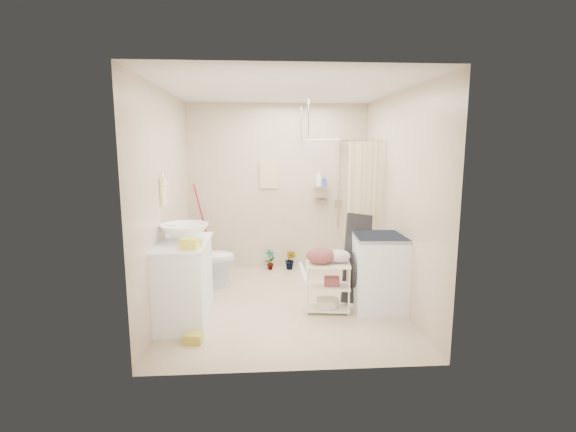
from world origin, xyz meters
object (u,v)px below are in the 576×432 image
object	(u,v)px
vanity	(183,281)
toilet	(207,259)
washing_machine	(380,272)
laundry_rack	(328,282)

from	to	relation	value
vanity	toilet	world-z (taller)	vanity
vanity	toilet	distance (m)	1.14
toilet	washing_machine	bearing A→B (deg)	-117.28
toilet	washing_machine	size ratio (longest dim) A/B	0.87
vanity	toilet	bearing A→B (deg)	83.82
washing_machine	toilet	bearing A→B (deg)	160.33
toilet	washing_machine	xyz separation A→B (m)	(2.18, -0.94, 0.06)
vanity	washing_machine	xyz separation A→B (m)	(2.30, 0.20, -0.00)
vanity	laundry_rack	world-z (taller)	vanity
toilet	laundry_rack	size ratio (longest dim) A/B	1.12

